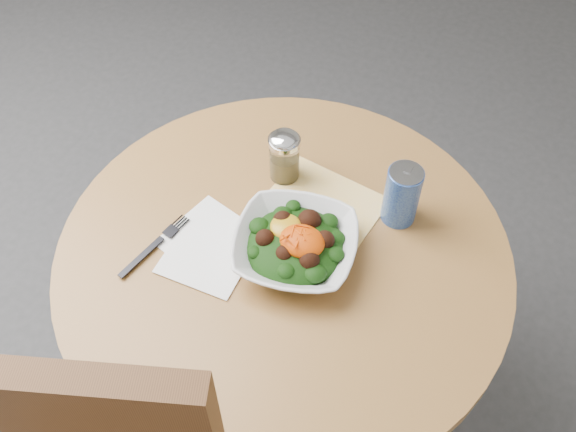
# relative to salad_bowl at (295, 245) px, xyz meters

# --- Properties ---
(ground) EXTENTS (6.00, 6.00, 0.00)m
(ground) POSITION_rel_salad_bowl_xyz_m (-0.03, 0.00, -0.78)
(ground) COLOR #323235
(ground) RESTS_ON ground
(table) EXTENTS (0.90, 0.90, 0.75)m
(table) POSITION_rel_salad_bowl_xyz_m (-0.03, 0.00, -0.23)
(table) COLOR black
(table) RESTS_ON ground
(cloth_napkin) EXTENTS (0.26, 0.24, 0.00)m
(cloth_napkin) POSITION_rel_salad_bowl_xyz_m (-0.00, 0.12, -0.03)
(cloth_napkin) COLOR #FCA40D
(cloth_napkin) RESTS_ON table
(paper_napkins) EXTENTS (0.20, 0.21, 0.00)m
(paper_napkins) POSITION_rel_salad_bowl_xyz_m (-0.16, -0.05, -0.03)
(paper_napkins) COLOR white
(paper_napkins) RESTS_ON table
(salad_bowl) EXTENTS (0.28, 0.28, 0.09)m
(salad_bowl) POSITION_rel_salad_bowl_xyz_m (0.00, 0.00, 0.00)
(salad_bowl) COLOR silver
(salad_bowl) RESTS_ON table
(fork) EXTENTS (0.06, 0.18, 0.00)m
(fork) POSITION_rel_salad_bowl_xyz_m (-0.26, -0.10, -0.03)
(fork) COLOR black
(fork) RESTS_ON table
(spice_shaker) EXTENTS (0.07, 0.07, 0.12)m
(spice_shaker) POSITION_rel_salad_bowl_xyz_m (-0.11, 0.18, 0.03)
(spice_shaker) COLOR silver
(spice_shaker) RESTS_ON table
(beverage_can) EXTENTS (0.07, 0.07, 0.14)m
(beverage_can) POSITION_rel_salad_bowl_xyz_m (0.15, 0.18, 0.03)
(beverage_can) COLOR #0D1D94
(beverage_can) RESTS_ON table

